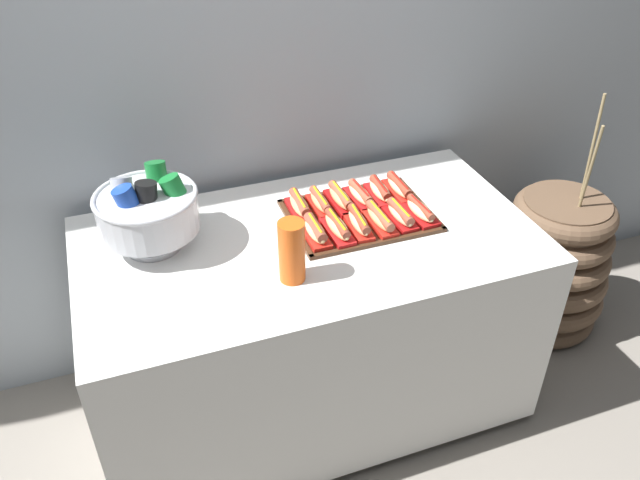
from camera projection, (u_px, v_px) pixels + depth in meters
ground_plane at (311, 396)px, 2.53m from camera, size 10.00×10.00×0.00m
back_wall at (259, 29)px, 2.16m from camera, size 6.00×0.10×2.60m
buffet_table at (310, 321)px, 2.29m from camera, size 1.49×0.80×0.76m
floor_vase at (551, 265)px, 2.73m from camera, size 0.49×0.49×1.06m
serving_tray at (359, 216)px, 2.19m from camera, size 0.48×0.36×0.01m
hot_dog_0 at (315, 231)px, 2.05m from camera, size 0.06×0.16×0.06m
hot_dog_1 at (337, 227)px, 2.07m from camera, size 0.07×0.18×0.06m
hot_dog_2 at (359, 223)px, 2.09m from camera, size 0.07×0.17×0.06m
hot_dog_3 at (380, 219)px, 2.11m from camera, size 0.06×0.18×0.06m
hot_dog_4 at (400, 215)px, 2.14m from camera, size 0.07×0.16×0.06m
hot_dog_5 at (420, 211)px, 2.16m from camera, size 0.08×0.17×0.06m
hot_dog_6 at (300, 206)px, 2.18m from camera, size 0.07×0.17×0.06m
hot_dog_7 at (320, 203)px, 2.20m from camera, size 0.06×0.16×0.06m
hot_dog_8 at (341, 198)px, 2.22m from camera, size 0.07×0.18×0.06m
hot_dog_9 at (361, 195)px, 2.24m from camera, size 0.07×0.17×0.06m
hot_dog_10 at (380, 191)px, 2.26m from camera, size 0.08×0.17×0.06m
hot_dog_11 at (399, 188)px, 2.28m from camera, size 0.07×0.17×0.06m
punch_bowl at (148, 210)px, 1.97m from camera, size 0.32×0.32×0.25m
cup_stack at (292, 251)px, 1.86m from camera, size 0.08×0.08×0.20m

